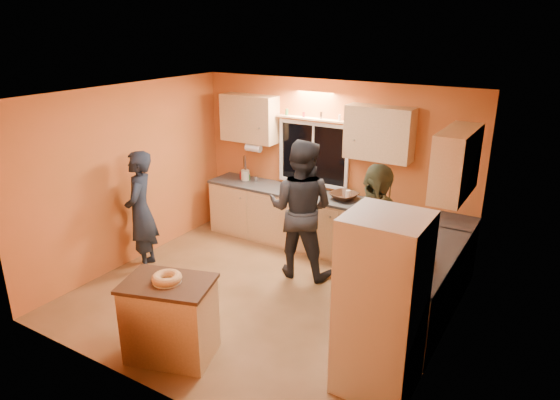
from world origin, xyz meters
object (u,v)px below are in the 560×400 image
Objects in this scene: person_left at (141,212)px; person_right at (372,247)px; island at (170,319)px; person_center at (301,209)px; refrigerator at (381,305)px.

person_right is at bearing 65.52° from person_left.
island is 2.23m from person_left.
person_center is 0.99× the size of person_right.
person_left is (-3.79, 0.63, -0.03)m from refrigerator.
refrigerator is at bearing 49.75° from person_left.
person_left is at bearing 119.50° from person_right.
person_right is at bearing 143.28° from person_center.
refrigerator is 0.93× the size of person_center.
person_center reaches higher than refrigerator.
person_right is (-0.49, 1.00, 0.08)m from refrigerator.
person_left is 0.90× the size of person_center.
person_center is 1.45m from person_right.
refrigerator is 1.70× the size of island.
person_left is 3.32m from person_right.
person_center is at bearing 137.07° from refrigerator.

